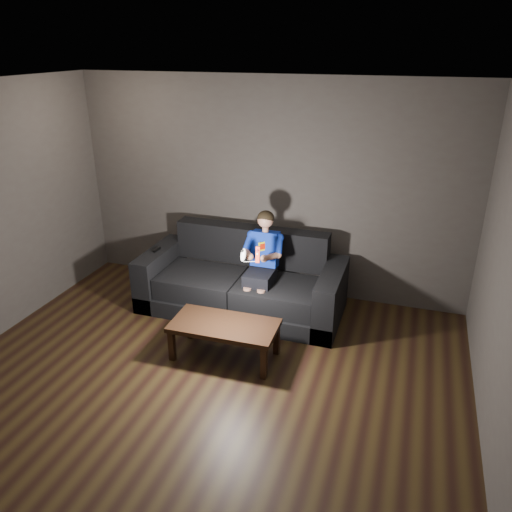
% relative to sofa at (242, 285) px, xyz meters
% --- Properties ---
extents(floor, '(5.00, 5.00, 0.00)m').
position_rel_sofa_xyz_m(floor, '(0.12, -1.84, -0.30)').
color(floor, black).
rests_on(floor, ground).
extents(back_wall, '(5.00, 0.04, 2.70)m').
position_rel_sofa_xyz_m(back_wall, '(0.12, 0.66, 1.05)').
color(back_wall, '#3F3937').
rests_on(back_wall, ground).
extents(ceiling, '(5.00, 5.00, 0.02)m').
position_rel_sofa_xyz_m(ceiling, '(0.12, -1.84, 2.40)').
color(ceiling, silver).
rests_on(ceiling, back_wall).
extents(sofa, '(2.42, 1.04, 0.93)m').
position_rel_sofa_xyz_m(sofa, '(0.00, 0.00, 0.00)').
color(sofa, black).
rests_on(sofa, floor).
extents(child, '(0.46, 0.57, 1.14)m').
position_rel_sofa_xyz_m(child, '(0.28, -0.07, 0.46)').
color(child, black).
rests_on(child, sofa).
extents(wii_remote_red, '(0.05, 0.07, 0.18)m').
position_rel_sofa_xyz_m(wii_remote_red, '(0.36, -0.51, 0.67)').
color(wii_remote_red, red).
rests_on(wii_remote_red, child).
extents(nunchuk_white, '(0.09, 0.11, 0.16)m').
position_rel_sofa_xyz_m(nunchuk_white, '(0.20, -0.51, 0.64)').
color(nunchuk_white, white).
rests_on(nunchuk_white, child).
extents(wii_remote_black, '(0.04, 0.14, 0.03)m').
position_rel_sofa_xyz_m(wii_remote_black, '(-1.09, -0.09, 0.37)').
color(wii_remote_black, black).
rests_on(wii_remote_black, sofa).
extents(coffee_table, '(1.10, 0.57, 0.40)m').
position_rel_sofa_xyz_m(coffee_table, '(0.18, -1.04, 0.04)').
color(coffee_table, black).
rests_on(coffee_table, floor).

